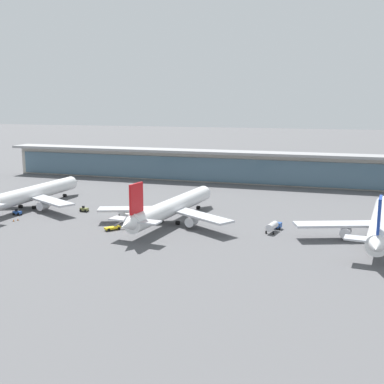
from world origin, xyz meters
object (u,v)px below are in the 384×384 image
(airliner_centre_stand, at_px, (171,207))
(service_truck_mid_apron_blue, at_px, (273,226))
(service_truck_under_wing_yellow, at_px, (113,227))
(safety_cone_alpha, at_px, (14,220))
(service_truck_on_taxiway_blue, at_px, (17,213))
(safety_cone_bravo, at_px, (18,220))
(service_truck_at_far_stand_white, at_px, (125,212))
(service_truck_by_tail_olive, at_px, (84,209))
(airliner_right_stand, at_px, (381,222))
(airliner_left_stand, at_px, (29,194))

(airliner_centre_stand, relative_size, service_truck_mid_apron_blue, 6.77)
(service_truck_under_wing_yellow, height_order, safety_cone_alpha, service_truck_under_wing_yellow)
(service_truck_on_taxiway_blue, bearing_deg, service_truck_mid_apron_blue, 3.52)
(safety_cone_bravo, bearing_deg, service_truck_at_far_stand_white, 24.83)
(service_truck_by_tail_olive, bearing_deg, service_truck_under_wing_yellow, -42.01)
(service_truck_mid_apron_blue, distance_m, service_truck_on_taxiway_blue, 85.91)
(airliner_centre_stand, xyz_separation_m, safety_cone_bravo, (-48.37, -12.39, -4.72))
(airliner_right_stand, height_order, safety_cone_alpha, airliner_right_stand)
(service_truck_under_wing_yellow, bearing_deg, safety_cone_alpha, -179.41)
(airliner_left_stand, relative_size, safety_cone_bravo, 85.71)
(airliner_centre_stand, xyz_separation_m, airliner_right_stand, (61.57, -0.51, 0.00))
(airliner_left_stand, xyz_separation_m, safety_cone_bravo, (8.12, -17.28, -4.72))
(service_truck_under_wing_yellow, xyz_separation_m, safety_cone_alpha, (-35.28, -0.36, -0.49))
(airliner_right_stand, bearing_deg, service_truck_at_far_stand_white, 178.15)
(service_truck_under_wing_yellow, height_order, service_truck_by_tail_olive, service_truck_under_wing_yellow)
(airliner_centre_stand, distance_m, service_truck_under_wing_yellow, 19.61)
(service_truck_on_taxiway_blue, bearing_deg, airliner_left_stand, 105.21)
(service_truck_mid_apron_blue, height_order, safety_cone_alpha, service_truck_mid_apron_blue)
(airliner_right_stand, bearing_deg, safety_cone_bravo, -173.83)
(service_truck_on_taxiway_blue, distance_m, service_truck_at_far_stand_white, 37.23)
(service_truck_under_wing_yellow, relative_size, service_truck_at_far_stand_white, 0.90)
(service_truck_under_wing_yellow, xyz_separation_m, service_truck_at_far_stand_white, (-3.61, 15.53, 0.88))
(service_truck_mid_apron_blue, bearing_deg, service_truck_at_far_stand_white, 176.76)
(service_truck_at_far_stand_white, height_order, safety_cone_bravo, service_truck_at_far_stand_white)
(service_truck_under_wing_yellow, height_order, safety_cone_bravo, service_truck_under_wing_yellow)
(service_truck_by_tail_olive, height_order, safety_cone_alpha, service_truck_by_tail_olive)
(service_truck_at_far_stand_white, bearing_deg, safety_cone_alpha, -153.35)
(airliner_centre_stand, distance_m, safety_cone_alpha, 51.01)
(airliner_centre_stand, xyz_separation_m, service_truck_by_tail_olive, (-34.56, 5.39, -4.16))
(airliner_centre_stand, bearing_deg, safety_cone_alpha, -164.17)
(service_truck_by_tail_olive, relative_size, service_truck_at_far_stand_white, 0.43)
(service_truck_on_taxiway_blue, xyz_separation_m, safety_cone_alpha, (4.66, -7.83, -0.56))
(airliner_left_stand, bearing_deg, safety_cone_alpha, -67.85)
(airliner_centre_stand, relative_size, service_truck_by_tail_olive, 20.24)
(airliner_left_stand, bearing_deg, service_truck_at_far_stand_white, -4.15)
(service_truck_at_far_stand_white, xyz_separation_m, safety_cone_bravo, (-31.18, -14.43, -1.37))
(service_truck_by_tail_olive, xyz_separation_m, safety_cone_bravo, (-13.82, -17.79, -0.56))
(airliner_right_stand, xyz_separation_m, service_truck_by_tail_olive, (-96.13, 5.91, -4.16))
(service_truck_by_tail_olive, bearing_deg, safety_cone_alpha, -126.62)
(airliner_left_stand, relative_size, airliner_right_stand, 1.00)
(airliner_right_stand, distance_m, service_truck_on_taxiway_blue, 115.30)
(safety_cone_alpha, bearing_deg, airliner_centre_stand, 15.83)
(service_truck_by_tail_olive, distance_m, safety_cone_alpha, 23.99)
(service_truck_by_tail_olive, bearing_deg, service_truck_on_taxiway_blue, -148.95)
(service_truck_mid_apron_blue, xyz_separation_m, safety_cone_alpha, (-81.08, -13.10, -1.39))
(service_truck_under_wing_yellow, bearing_deg, service_truck_mid_apron_blue, 15.54)
(service_truck_at_far_stand_white, distance_m, safety_cone_bravo, 34.38)
(airliner_centre_stand, bearing_deg, airliner_right_stand, -0.48)
(airliner_centre_stand, bearing_deg, service_truck_on_taxiway_blue, -173.57)
(service_truck_mid_apron_blue, xyz_separation_m, safety_cone_bravo, (-80.59, -11.63, -1.39))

